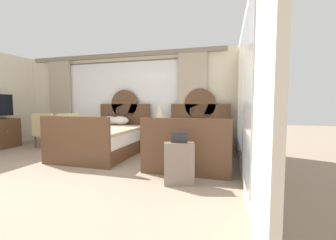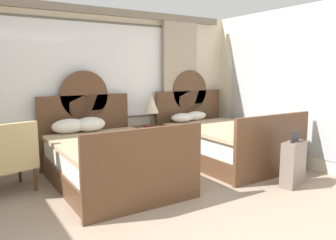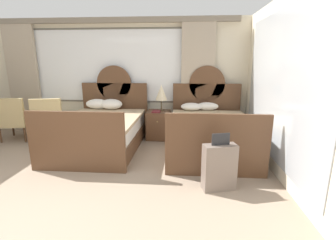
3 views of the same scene
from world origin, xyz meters
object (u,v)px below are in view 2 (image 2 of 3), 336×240
at_px(bed_near_window, 109,158).
at_px(bed_near_mirror, 223,142).
at_px(table_lamp_on_nightstand, 151,104).
at_px(armchair_by_window_left, 10,157).
at_px(book_on_nightstand, 151,127).
at_px(suitcase_on_floor, 293,163).
at_px(nightstand_between_beds, 151,144).

bearing_deg(bed_near_window, bed_near_mirror, -0.24).
height_order(table_lamp_on_nightstand, armchair_by_window_left, table_lamp_on_nightstand).
xyz_separation_m(bed_near_mirror, armchair_by_window_left, (-3.44, 0.34, 0.13)).
relative_size(book_on_nightstand, suitcase_on_floor, 0.32).
bearing_deg(book_on_nightstand, armchair_by_window_left, -173.33).
xyz_separation_m(bed_near_window, nightstand_between_beds, (1.09, 0.70, -0.06)).
bearing_deg(bed_near_window, armchair_by_window_left, 165.40).
xyz_separation_m(table_lamp_on_nightstand, book_on_nightstand, (-0.10, -0.17, -0.39)).
height_order(nightstand_between_beds, suitcase_on_floor, suitcase_on_floor).
height_order(nightstand_between_beds, book_on_nightstand, book_on_nightstand).
distance_m(bed_near_window, book_on_nightstand, 1.24).
xyz_separation_m(nightstand_between_beds, table_lamp_on_nightstand, (0.06, 0.06, 0.72)).
height_order(bed_near_window, table_lamp_on_nightstand, bed_near_window).
bearing_deg(armchair_by_window_left, nightstand_between_beds, 9.05).
relative_size(bed_near_mirror, table_lamp_on_nightstand, 3.77).
relative_size(bed_near_window, suitcase_on_floor, 2.76).
xyz_separation_m(nightstand_between_beds, suitcase_on_floor, (1.08, -2.21, 0.01)).
height_order(bed_near_mirror, armchair_by_window_left, bed_near_mirror).
bearing_deg(bed_near_mirror, bed_near_window, 179.76).
bearing_deg(bed_near_window, book_on_nightstand, 29.76).
relative_size(bed_near_window, armchair_by_window_left, 2.29).
xyz_separation_m(table_lamp_on_nightstand, suitcase_on_floor, (1.03, -2.27, -0.71)).
relative_size(bed_near_mirror, suitcase_on_floor, 2.76).
relative_size(bed_near_mirror, book_on_nightstand, 8.51).
relative_size(table_lamp_on_nightstand, book_on_nightstand, 2.26).
distance_m(book_on_nightstand, suitcase_on_floor, 2.41).
xyz_separation_m(book_on_nightstand, suitcase_on_floor, (1.12, -2.11, -0.32)).
bearing_deg(suitcase_on_floor, armchair_by_window_left, 151.92).
bearing_deg(suitcase_on_floor, bed_near_mirror, 90.07).
height_order(bed_near_mirror, table_lamp_on_nightstand, bed_near_mirror).
bearing_deg(nightstand_between_beds, book_on_nightstand, -111.21).
distance_m(bed_near_mirror, table_lamp_on_nightstand, 1.45).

